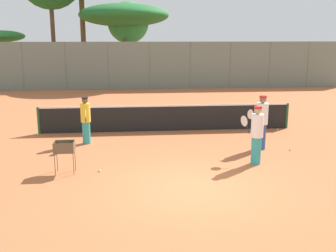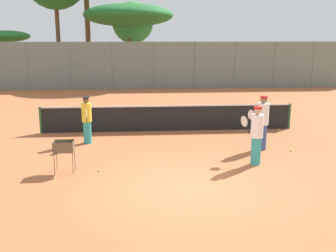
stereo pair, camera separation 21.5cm
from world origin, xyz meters
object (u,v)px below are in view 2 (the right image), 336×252
at_px(parked_car, 168,76).
at_px(player_red_cap, 263,122).
at_px(tennis_net, 168,117).
at_px(ball_cart, 64,149).
at_px(player_white_outfit, 87,119).
at_px(player_yellow_shirt, 256,135).

bearing_deg(parked_car, player_red_cap, -85.20).
bearing_deg(tennis_net, ball_cart, -124.59).
distance_m(tennis_net, player_white_outfit, 3.50).
relative_size(player_yellow_shirt, parked_car, 0.42).
relative_size(player_yellow_shirt, ball_cart, 1.94).
height_order(tennis_net, player_yellow_shirt, player_yellow_shirt).
bearing_deg(player_white_outfit, ball_cart, -11.71).
distance_m(ball_cart, parked_car, 21.91).
relative_size(player_red_cap, parked_car, 0.44).
xyz_separation_m(player_white_outfit, parked_car, (4.39, 18.28, -0.22)).
height_order(player_white_outfit, parked_car, player_white_outfit).
distance_m(tennis_net, parked_car, 16.64).
distance_m(tennis_net, player_yellow_shirt, 5.10).
height_order(player_white_outfit, player_red_cap, player_red_cap).
bearing_deg(ball_cart, player_white_outfit, 85.17).
xyz_separation_m(tennis_net, player_white_outfit, (-3.06, -1.69, 0.32)).
bearing_deg(player_white_outfit, player_red_cap, 71.08).
bearing_deg(parked_car, ball_cart, -102.28).
bearing_deg(player_red_cap, player_yellow_shirt, 38.20).
relative_size(player_red_cap, player_yellow_shirt, 1.04).
relative_size(tennis_net, parked_car, 2.45).
distance_m(player_white_outfit, parked_car, 18.80).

